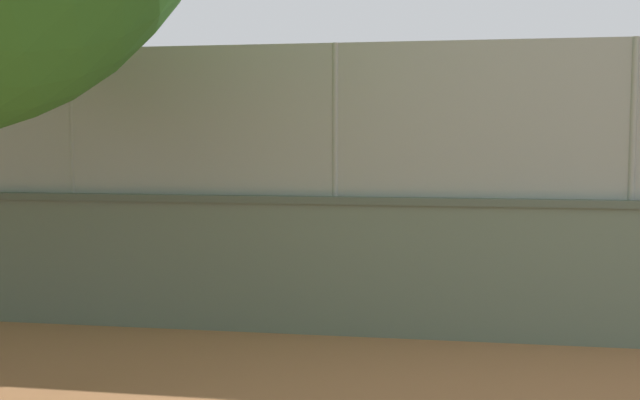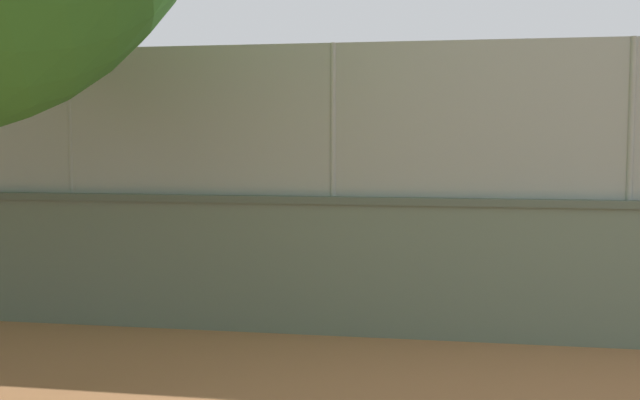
# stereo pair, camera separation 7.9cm
# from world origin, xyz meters

# --- Properties ---
(ground_plane) EXTENTS (260.00, 260.00, 0.00)m
(ground_plane) POSITION_xyz_m (0.00, 0.00, 0.00)
(ground_plane) COLOR #A36B42
(perimeter_wall) EXTENTS (25.19, 0.42, 1.53)m
(perimeter_wall) POSITION_xyz_m (0.29, 10.24, 0.77)
(perimeter_wall) COLOR slate
(perimeter_wall) RESTS_ON ground_plane
(fence_panel_on_wall) EXTENTS (24.76, 0.14, 1.66)m
(fence_panel_on_wall) POSITION_xyz_m (0.29, 10.24, 2.36)
(fence_panel_on_wall) COLOR gray
(fence_panel_on_wall) RESTS_ON perimeter_wall
(player_near_wall_returning) EXTENTS (0.79, 1.02, 1.66)m
(player_near_wall_returning) POSITION_xyz_m (-0.22, 1.22, 0.98)
(player_near_wall_returning) COLOR navy
(player_near_wall_returning) RESTS_ON ground_plane
(player_at_service_line) EXTENTS (1.14, 0.79, 1.57)m
(player_at_service_line) POSITION_xyz_m (3.19, 6.17, 0.92)
(player_at_service_line) COLOR #B2B2B2
(player_at_service_line) RESTS_ON ground_plane
(sports_ball) EXTENTS (0.21, 0.21, 0.21)m
(sports_ball) POSITION_xyz_m (1.24, 2.65, 0.11)
(sports_ball) COLOR #3399D8
(sports_ball) RESTS_ON ground_plane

